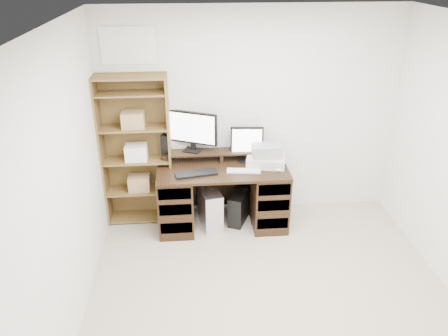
{
  "coord_description": "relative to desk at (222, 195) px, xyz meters",
  "views": [
    {
      "loc": [
        -0.73,
        -2.86,
        2.95
      ],
      "look_at": [
        -0.36,
        1.43,
        0.85
      ],
      "focal_mm": 35.0,
      "sensor_mm": 36.0,
      "label": 1
    }
  ],
  "objects": [
    {
      "name": "keyboard_white",
      "position": [
        0.23,
        -0.12,
        0.37
      ],
      "size": [
        0.39,
        0.16,
        0.02
      ],
      "primitive_type": "cube",
      "rotation": [
        0.0,
        0.0,
        -0.13
      ],
      "color": "silver",
      "rests_on": "desk"
    },
    {
      "name": "speaker",
      "position": [
        -0.64,
        0.22,
        0.59
      ],
      "size": [
        0.12,
        0.12,
        0.22
      ],
      "primitive_type": "cube",
      "rotation": [
        0.0,
        0.0,
        -0.37
      ],
      "color": "black",
      "rests_on": "riser_shelf"
    },
    {
      "name": "desk",
      "position": [
        0.0,
        0.0,
        0.0
      ],
      "size": [
        1.5,
        0.7,
        0.75
      ],
      "color": "black",
      "rests_on": "ground"
    },
    {
      "name": "keyboard_black",
      "position": [
        -0.3,
        -0.15,
        0.37
      ],
      "size": [
        0.49,
        0.24,
        0.03
      ],
      "primitive_type": "cube",
      "rotation": [
        0.0,
        0.0,
        0.18
      ],
      "color": "black",
      "rests_on": "desk"
    },
    {
      "name": "room",
      "position": [
        0.36,
        -1.64,
        0.86
      ],
      "size": [
        3.54,
        4.04,
        2.54
      ],
      "color": "tan",
      "rests_on": "ground"
    },
    {
      "name": "tower_silver",
      "position": [
        -0.15,
        -0.0,
        -0.15
      ],
      "size": [
        0.3,
        0.51,
        0.47
      ],
      "primitive_type": "cube",
      "rotation": [
        0.0,
        0.0,
        0.2
      ],
      "color": "silver",
      "rests_on": "ground"
    },
    {
      "name": "riser_shelf",
      "position": [
        -0.0,
        0.21,
        0.45
      ],
      "size": [
        1.4,
        0.22,
        0.12
      ],
      "color": "black",
      "rests_on": "desk"
    },
    {
      "name": "basket",
      "position": [
        0.51,
        0.04,
        0.54
      ],
      "size": [
        0.33,
        0.24,
        0.14
      ],
      "primitive_type": "cube",
      "rotation": [
        0.0,
        0.0,
        -0.01
      ],
      "color": "gray",
      "rests_on": "printer"
    },
    {
      "name": "printer",
      "position": [
        0.51,
        0.04,
        0.42
      ],
      "size": [
        0.5,
        0.42,
        0.11
      ],
      "primitive_type": "cube",
      "rotation": [
        0.0,
        0.0,
        -0.24
      ],
      "color": "#BDB7A4",
      "rests_on": "desk"
    },
    {
      "name": "tower_black",
      "position": [
        0.2,
        0.03,
        -0.2
      ],
      "size": [
        0.3,
        0.42,
        0.39
      ],
      "rotation": [
        0.0,
        0.0,
        -0.4
      ],
      "color": "black",
      "rests_on": "ground"
    },
    {
      "name": "monitor_small",
      "position": [
        0.3,
        0.18,
        0.59
      ],
      "size": [
        0.39,
        0.16,
        0.42
      ],
      "rotation": [
        0.0,
        0.0,
        -0.09
      ],
      "color": "black",
      "rests_on": "desk"
    },
    {
      "name": "bookshelf",
      "position": [
        -0.99,
        0.21,
        0.53
      ],
      "size": [
        0.8,
        0.3,
        1.8
      ],
      "color": "brown",
      "rests_on": "ground"
    },
    {
      "name": "monitor_wide",
      "position": [
        -0.33,
        0.26,
        0.75
      ],
      "size": [
        0.56,
        0.29,
        0.48
      ],
      "rotation": [
        0.0,
        0.0,
        -0.43
      ],
      "color": "black",
      "rests_on": "riser_shelf"
    },
    {
      "name": "mouse",
      "position": [
        0.64,
        -0.13,
        0.38
      ],
      "size": [
        0.11,
        0.08,
        0.04
      ],
      "primitive_type": "ellipsoid",
      "rotation": [
        0.0,
        0.0,
        0.13
      ],
      "color": "white",
      "rests_on": "desk"
    }
  ]
}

